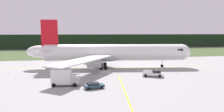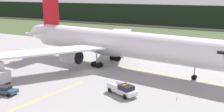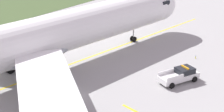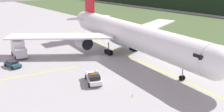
{
  "view_description": "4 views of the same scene",
  "coord_description": "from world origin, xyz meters",
  "px_view_note": "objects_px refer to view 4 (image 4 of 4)",
  "views": [
    {
      "loc": [
        -8.17,
        -57.66,
        11.95
      ],
      "look_at": [
        3.08,
        7.53,
        3.9
      ],
      "focal_mm": 31.47,
      "sensor_mm": 36.0,
      "label": 1
    },
    {
      "loc": [
        29.3,
        -44.42,
        15.67
      ],
      "look_at": [
        5.68,
        -0.33,
        4.05
      ],
      "focal_mm": 43.17,
      "sensor_mm": 36.0,
      "label": 2
    },
    {
      "loc": [
        -24.42,
        -26.06,
        20.15
      ],
      "look_at": [
        7.91,
        -0.15,
        2.73
      ],
      "focal_mm": 55.15,
      "sensor_mm": 36.0,
      "label": 3
    },
    {
      "loc": [
        46.5,
        -30.04,
        17.36
      ],
      "look_at": [
        6.43,
        -0.14,
        2.08
      ],
      "focal_mm": 41.0,
      "sensor_mm": 36.0,
      "label": 4
    }
  ],
  "objects_px": {
    "airliner": "(127,34)",
    "staff_car": "(13,64)",
    "catering_truck": "(19,48)",
    "ops_pickup_truck": "(93,78)"
  },
  "relations": [
    {
      "from": "ops_pickup_truck",
      "to": "catering_truck",
      "type": "xyz_separation_m",
      "value": [
        -23.16,
        -5.35,
        1.07
      ]
    },
    {
      "from": "airliner",
      "to": "catering_truck",
      "type": "relative_size",
      "value": 8.65
    },
    {
      "from": "catering_truck",
      "to": "staff_car",
      "type": "xyz_separation_m",
      "value": [
        6.3,
        -3.33,
        -1.27
      ]
    },
    {
      "from": "ops_pickup_truck",
      "to": "staff_car",
      "type": "relative_size",
      "value": 1.27
    },
    {
      "from": "airliner",
      "to": "catering_truck",
      "type": "bearing_deg",
      "value": -123.83
    },
    {
      "from": "staff_car",
      "to": "ops_pickup_truck",
      "type": "bearing_deg",
      "value": 27.24
    },
    {
      "from": "ops_pickup_truck",
      "to": "catering_truck",
      "type": "bearing_deg",
      "value": -166.99
    },
    {
      "from": "airliner",
      "to": "staff_car",
      "type": "xyz_separation_m",
      "value": [
        -7.57,
        -24.03,
        -4.29
      ]
    },
    {
      "from": "airliner",
      "to": "staff_car",
      "type": "bearing_deg",
      "value": -107.49
    },
    {
      "from": "airliner",
      "to": "catering_truck",
      "type": "distance_m",
      "value": 25.1
    }
  ]
}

